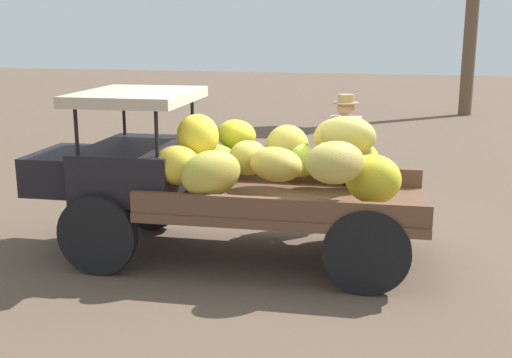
{
  "coord_description": "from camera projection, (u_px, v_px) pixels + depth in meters",
  "views": [
    {
      "loc": [
        -1.26,
        6.94,
        2.56
      ],
      "look_at": [
        0.36,
        0.25,
        0.92
      ],
      "focal_mm": 44.71,
      "sensor_mm": 36.0,
      "label": 1
    }
  ],
  "objects": [
    {
      "name": "loose_banana_bunch",
      "position": [
        277.0,
        198.0,
        9.19
      ],
      "size": [
        0.58,
        0.43,
        0.34
      ],
      "primitive_type": "ellipsoid",
      "rotation": [
        0.0,
        -0.0,
        2.96
      ],
      "color": "#B5D234",
      "rests_on": "ground"
    },
    {
      "name": "ground_plane",
      "position": [
        291.0,
        252.0,
        7.45
      ],
      "size": [
        60.0,
        60.0,
        0.0
      ],
      "primitive_type": "plane",
      "color": "brown"
    },
    {
      "name": "truck",
      "position": [
        226.0,
        173.0,
        7.16
      ],
      "size": [
        4.53,
        2.03,
        1.87
      ],
      "rotation": [
        0.0,
        0.0,
        0.05
      ],
      "color": "black",
      "rests_on": "ground"
    },
    {
      "name": "farmer",
      "position": [
        344.0,
        152.0,
        8.29
      ],
      "size": [
        0.53,
        0.46,
        1.73
      ],
      "rotation": [
        0.0,
        0.0,
        1.56
      ],
      "color": "beige",
      "rests_on": "ground"
    }
  ]
}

